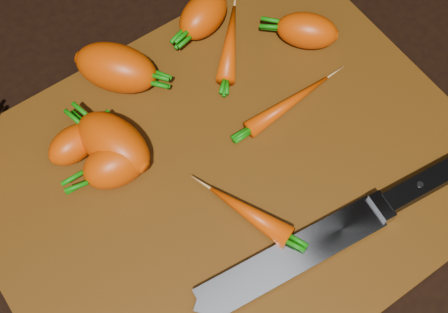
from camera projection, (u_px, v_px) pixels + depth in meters
ground at (229, 178)px, 0.66m from camera, size 2.00×2.00×0.01m
cutting_board at (229, 174)px, 0.65m from camera, size 0.50×0.40×0.01m
carrot_1 at (116, 164)px, 0.62m from camera, size 0.07×0.05×0.05m
carrot_2 at (116, 68)px, 0.67m from camera, size 0.10×0.10×0.05m
carrot_3 at (114, 143)px, 0.63m from camera, size 0.07×0.10×0.05m
carrot_4 at (203, 15)px, 0.71m from camera, size 0.08×0.06×0.04m
carrot_5 at (73, 144)px, 0.64m from camera, size 0.06×0.04×0.04m
carrot_6 at (307, 31)px, 0.70m from camera, size 0.08×0.08×0.04m
carrot_7 at (230, 43)px, 0.71m from camera, size 0.09×0.09×0.02m
carrot_8 at (289, 103)px, 0.67m from camera, size 0.11×0.02×0.02m
carrot_9 at (249, 213)px, 0.61m from camera, size 0.05×0.09×0.02m
knife at (309, 247)px, 0.60m from camera, size 0.32×0.06×0.02m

